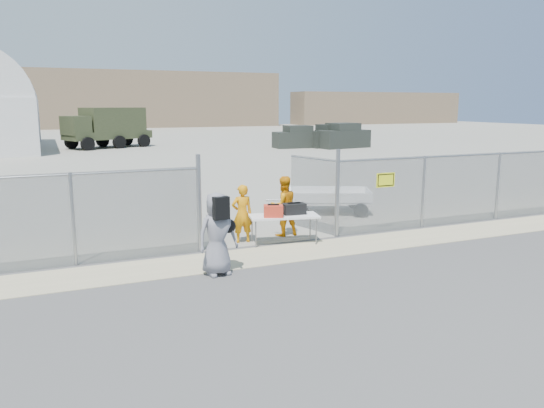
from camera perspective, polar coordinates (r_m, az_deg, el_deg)
name	(u,v)px	position (r m, az deg, el deg)	size (l,w,h in m)	color
ground	(305,264)	(12.66, 3.58, -6.45)	(160.00, 160.00, 0.00)	#444343
tarmac_inside	(107,144)	(53.20, -17.30, 6.19)	(160.00, 80.00, 0.01)	gray
dirt_strip	(287,253)	(13.52, 1.67, -5.28)	(44.00, 1.60, 0.01)	#C4B88E
distant_hills	(113,99)	(89.41, -16.73, 10.73)	(140.00, 6.00, 9.00)	#7F684F
chain_link_fence	(272,204)	(14.16, 0.00, 0.00)	(40.00, 0.20, 2.20)	gray
folding_table	(284,229)	(14.35, 1.28, -2.74)	(1.85, 0.77, 0.79)	white
orange_bag	(273,211)	(14.01, 0.14, -0.76)	(0.50, 0.34, 0.31)	red
black_duffel	(294,209)	(14.39, 2.38, -0.52)	(0.60, 0.35, 0.29)	black
security_worker_left	(242,214)	(14.38, -3.24, -1.06)	(0.59, 0.39, 1.60)	orange
security_worker_right	(283,206)	(15.12, 1.23, -0.23)	(0.84, 0.65, 1.73)	orange
visitor	(217,234)	(11.71, -5.91, -3.22)	(0.90, 0.59, 1.85)	slate
utility_trailer	(329,200)	(18.49, 6.14, 0.38)	(3.62, 1.86, 0.88)	white
military_truck	(108,128)	(48.31, -17.26, 7.83)	(7.23, 2.67, 3.45)	#353D23
parked_vehicle_near	(298,137)	(46.28, 2.79, 7.21)	(4.15, 1.88, 1.88)	#282D28
parked_vehicle_mid	(332,136)	(47.25, 6.44, 7.28)	(4.32, 1.96, 1.96)	#282D28
parked_vehicle_far	(343,136)	(46.56, 7.64, 7.28)	(4.62, 2.09, 2.09)	#282D28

